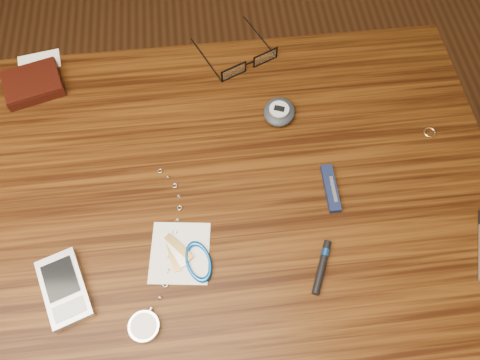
{
  "coord_description": "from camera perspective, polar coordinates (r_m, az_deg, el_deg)",
  "views": [
    {
      "loc": [
        -0.0,
        -0.37,
        1.48
      ],
      "look_at": [
        0.04,
        0.01,
        0.76
      ],
      "focal_mm": 35.0,
      "sensor_mm": 36.0,
      "label": 1
    }
  ],
  "objects": [
    {
      "name": "desk",
      "position": [
        0.91,
        -2.38,
        -4.37
      ],
      "size": [
        1.0,
        0.7,
        0.75
      ],
      "color": "#371D08",
      "rests_on": "ground"
    },
    {
      "name": "gold_ring",
      "position": [
        0.94,
        22.11,
        5.4
      ],
      "size": [
        0.02,
        0.02,
        0.0
      ],
      "primitive_type": "torus",
      "rotation": [
        0.0,
        0.0,
        -0.02
      ],
      "color": "#E2BA74",
      "rests_on": "desk"
    },
    {
      "name": "pedometer",
      "position": [
        0.89,
        4.8,
        8.31
      ],
      "size": [
        0.08,
        0.08,
        0.03
      ],
      "color": "#202429",
      "rests_on": "desk"
    },
    {
      "name": "black_blue_pen",
      "position": [
        0.77,
        9.99,
        -10.19
      ],
      "size": [
        0.05,
        0.09,
        0.01
      ],
      "color": "black",
      "rests_on": "desk"
    },
    {
      "name": "pocket_knife",
      "position": [
        0.83,
        11.0,
        -1.0
      ],
      "size": [
        0.02,
        0.09,
        0.01
      ],
      "color": "#111D32",
      "rests_on": "desk"
    },
    {
      "name": "eyeglasses",
      "position": [
        0.97,
        0.93,
        14.16
      ],
      "size": [
        0.17,
        0.18,
        0.03
      ],
      "color": "black",
      "rests_on": "desk"
    },
    {
      "name": "notepad_keys",
      "position": [
        0.77,
        -6.18,
        -9.35
      ],
      "size": [
        0.12,
        0.12,
        0.01
      ],
      "color": "silver",
      "rests_on": "desk"
    },
    {
      "name": "wallet_and_card",
      "position": [
        1.02,
        -23.92,
        10.75
      ],
      "size": [
        0.13,
        0.15,
        0.02
      ],
      "color": "black",
      "rests_on": "desk"
    },
    {
      "name": "pda_phone",
      "position": [
        0.79,
        -20.63,
        -12.27
      ],
      "size": [
        0.1,
        0.13,
        0.02
      ],
      "color": "#ABAAAF",
      "rests_on": "desk"
    },
    {
      "name": "ground",
      "position": [
        1.52,
        -1.46,
        -14.16
      ],
      "size": [
        3.8,
        3.8,
        0.0
      ],
      "primitive_type": "plane",
      "color": "#472814",
      "rests_on": "ground"
    },
    {
      "name": "pocket_watch",
      "position": [
        0.75,
        -11.43,
        -16.47
      ],
      "size": [
        0.09,
        0.3,
        0.01
      ],
      "color": "silver",
      "rests_on": "desk"
    }
  ]
}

